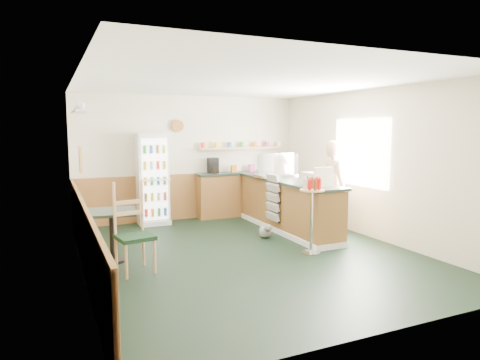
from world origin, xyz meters
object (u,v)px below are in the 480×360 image
display_case (276,166)px  condiment_stand (312,203)px  drinks_fridge (153,179)px  cafe_chair (133,225)px  cash_register (317,179)px  shopkeeper (334,187)px  cafe_table (112,226)px

display_case → condiment_stand: (-0.44, -1.99, -0.42)m
drinks_fridge → condiment_stand: size_ratio=1.57×
cafe_chair → condiment_stand: bearing=-17.4°
cash_register → cafe_chair: cafe_chair is taller
display_case → shopkeeper: (0.70, -1.02, -0.36)m
shopkeeper → condiment_stand: 1.50m
drinks_fridge → display_case: drinks_fridge is taller
shopkeeper → condiment_stand: shopkeeper is taller
drinks_fridge → cash_register: size_ratio=4.52×
shopkeeper → condiment_stand: size_ratio=1.46×
condiment_stand → cafe_table: bearing=163.6°
cash_register → cafe_table: (-3.40, 0.36, -0.58)m
drinks_fridge → condiment_stand: 3.66m
cafe_table → drinks_fridge: bearing=63.6°
cash_register → cafe_chair: 3.22m
cash_register → condiment_stand: size_ratio=0.35×
cash_register → shopkeeper: (0.70, 0.46, -0.24)m
display_case → condiment_stand: size_ratio=0.69×
shopkeeper → cafe_table: 4.12m
display_case → cafe_chair: 3.63m
condiment_stand → cafe_chair: 2.77m
drinks_fridge → cafe_table: bearing=-116.4°
display_case → cafe_chair: size_ratio=0.66×
drinks_fridge → display_case: 2.57m
condiment_stand → shopkeeper: bearing=40.3°
cash_register → display_case: bearing=88.2°
shopkeeper → cafe_chair: (-3.88, -0.63, -0.23)m
drinks_fridge → shopkeeper: size_ratio=1.07×
shopkeeper → condiment_stand: (-1.14, -0.97, -0.06)m
cafe_table → cafe_chair: 0.59m
cash_register → condiment_stand: (-0.44, -0.51, -0.30)m
cash_register → shopkeeper: size_ratio=0.24×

